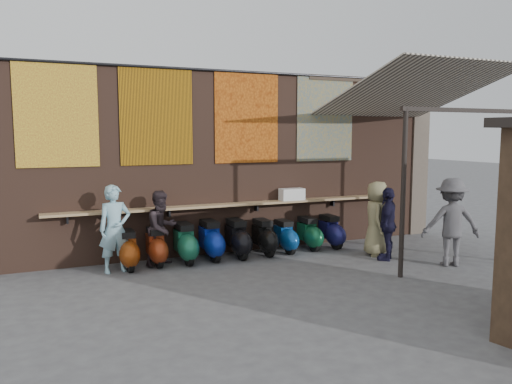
% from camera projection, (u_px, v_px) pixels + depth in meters
% --- Properties ---
extents(ground, '(70.00, 70.00, 0.00)m').
position_uv_depth(ground, '(284.00, 281.00, 8.95)').
color(ground, '#474749').
rests_on(ground, ground).
extents(brick_wall, '(10.00, 0.40, 4.00)m').
position_uv_depth(brick_wall, '(231.00, 162.00, 11.18)').
color(brick_wall, brown).
rests_on(brick_wall, ground).
extents(pier_right, '(0.50, 0.50, 4.00)m').
position_uv_depth(pier_right, '(414.00, 158.00, 13.24)').
color(pier_right, '#4C4238').
rests_on(pier_right, ground).
extents(eating_counter, '(8.00, 0.32, 0.05)m').
position_uv_depth(eating_counter, '(237.00, 204.00, 10.95)').
color(eating_counter, '#9E7A51').
rests_on(eating_counter, brick_wall).
extents(shelf_box, '(0.56, 0.27, 0.27)m').
position_uv_depth(shelf_box, '(292.00, 194.00, 11.43)').
color(shelf_box, white).
rests_on(shelf_box, eating_counter).
extents(tapestry_redgold, '(1.50, 0.02, 2.00)m').
position_uv_depth(tapestry_redgold, '(57.00, 115.00, 9.45)').
color(tapestry_redgold, '#9C3916').
rests_on(tapestry_redgold, brick_wall).
extents(tapestry_sun, '(1.50, 0.02, 2.00)m').
position_uv_depth(tapestry_sun, '(157.00, 116.00, 10.20)').
color(tapestry_sun, orange).
rests_on(tapestry_sun, brick_wall).
extents(tapestry_orange, '(1.50, 0.02, 2.00)m').
position_uv_depth(tapestry_orange, '(247.00, 117.00, 10.99)').
color(tapestry_orange, '#BE5F17').
rests_on(tapestry_orange, brick_wall).
extents(tapestry_multi, '(1.50, 0.02, 2.00)m').
position_uv_depth(tapestry_multi, '(325.00, 119.00, 11.78)').
color(tapestry_multi, '#245586').
rests_on(tapestry_multi, brick_wall).
extents(hang_rail, '(9.50, 0.06, 0.06)m').
position_uv_depth(hang_rail, '(234.00, 71.00, 10.75)').
color(hang_rail, black).
rests_on(hang_rail, brick_wall).
extents(scooter_stool_0, '(0.36, 0.80, 0.76)m').
position_uv_depth(scooter_stool_0, '(128.00, 250.00, 9.73)').
color(scooter_stool_0, '#88350C').
rests_on(scooter_stool_0, ground).
extents(scooter_stool_1, '(0.35, 0.79, 0.75)m').
position_uv_depth(scooter_stool_1, '(156.00, 247.00, 10.03)').
color(scooter_stool_1, maroon).
rests_on(scooter_stool_1, ground).
extents(scooter_stool_2, '(0.38, 0.85, 0.81)m').
position_uv_depth(scooter_stool_2, '(185.00, 243.00, 10.21)').
color(scooter_stool_2, '#196445').
rests_on(scooter_stool_2, ground).
extents(scooter_stool_3, '(0.39, 0.86, 0.82)m').
position_uv_depth(scooter_stool_3, '(211.00, 240.00, 10.48)').
color(scooter_stool_3, '#0D2597').
rests_on(scooter_stool_3, ground).
extents(scooter_stool_4, '(0.39, 0.86, 0.81)m').
position_uv_depth(scooter_stool_4, '(237.00, 239.00, 10.66)').
color(scooter_stool_4, black).
rests_on(scooter_stool_4, ground).
extents(scooter_stool_5, '(0.36, 0.81, 0.77)m').
position_uv_depth(scooter_stool_5, '(264.00, 237.00, 10.91)').
color(scooter_stool_5, black).
rests_on(scooter_stool_5, ground).
extents(scooter_stool_6, '(0.34, 0.76, 0.72)m').
position_uv_depth(scooter_stool_6, '(285.00, 237.00, 11.12)').
color(scooter_stool_6, navy).
rests_on(scooter_stool_6, ground).
extents(scooter_stool_7, '(0.35, 0.78, 0.74)m').
position_uv_depth(scooter_stool_7, '(309.00, 234.00, 11.40)').
color(scooter_stool_7, '#0F4F2E').
rests_on(scooter_stool_7, ground).
extents(scooter_stool_8, '(0.35, 0.79, 0.75)m').
position_uv_depth(scooter_stool_8, '(331.00, 232.00, 11.62)').
color(scooter_stool_8, '#171751').
rests_on(scooter_stool_8, ground).
extents(diner_left, '(0.67, 0.49, 1.68)m').
position_uv_depth(diner_left, '(115.00, 229.00, 9.48)').
color(diner_left, '#8BBBCB').
rests_on(diner_left, ground).
extents(diner_right, '(0.92, 0.86, 1.51)m').
position_uv_depth(diner_right, '(162.00, 228.00, 10.00)').
color(diner_right, '#2E2428').
rests_on(diner_right, ground).
extents(shopper_navy, '(0.90, 0.89, 1.53)m').
position_uv_depth(shopper_navy, '(388.00, 224.00, 10.43)').
color(shopper_navy, black).
rests_on(shopper_navy, ground).
extents(shopper_grey, '(1.31, 1.09, 1.77)m').
position_uv_depth(shopper_grey, '(451.00, 222.00, 9.97)').
color(shopper_grey, '#535256').
rests_on(shopper_grey, ground).
extents(shopper_tan, '(0.85, 0.95, 1.62)m').
position_uv_depth(shopper_tan, '(376.00, 219.00, 10.81)').
color(shopper_tan, '#8C8359').
rests_on(shopper_tan, ground).
extents(awning_canvas, '(3.20, 3.28, 0.97)m').
position_uv_depth(awning_canvas, '(412.00, 91.00, 10.75)').
color(awning_canvas, beige).
rests_on(awning_canvas, brick_wall).
extents(awning_ledger, '(3.30, 0.08, 0.12)m').
position_uv_depth(awning_ledger, '(368.00, 80.00, 12.15)').
color(awning_ledger, '#33261C').
rests_on(awning_ledger, brick_wall).
extents(awning_header, '(3.00, 0.08, 0.08)m').
position_uv_depth(awning_header, '(465.00, 110.00, 9.43)').
color(awning_header, black).
rests_on(awning_header, awning_post_left).
extents(awning_post_left, '(0.09, 0.09, 3.10)m').
position_uv_depth(awning_post_left, '(403.00, 194.00, 9.06)').
color(awning_post_left, black).
rests_on(awning_post_left, ground).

